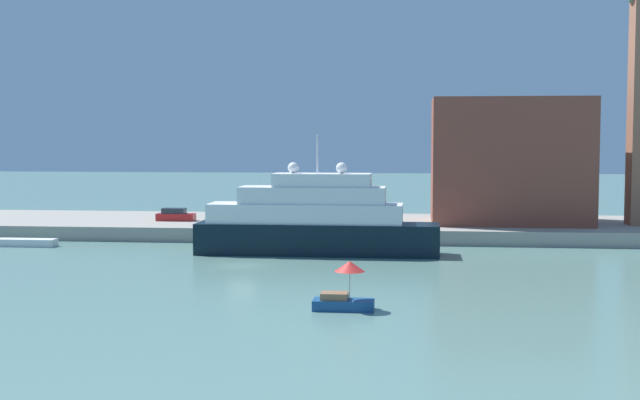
% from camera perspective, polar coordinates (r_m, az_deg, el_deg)
% --- Properties ---
extents(ground, '(400.00, 400.00, 0.00)m').
position_cam_1_polar(ground, '(77.12, -5.18, -4.32)').
color(ground, slate).
extents(quay_dock, '(110.00, 20.38, 1.57)m').
position_cam_1_polar(quay_dock, '(102.62, -2.28, -1.75)').
color(quay_dock, gray).
rests_on(quay_dock, ground).
extents(large_yacht, '(23.41, 4.77, 11.57)m').
position_cam_1_polar(large_yacht, '(84.08, -0.39, -1.43)').
color(large_yacht, black).
rests_on(large_yacht, ground).
extents(small_motorboat, '(4.00, 1.98, 3.25)m').
position_cam_1_polar(small_motorboat, '(57.24, 1.60, -5.99)').
color(small_motorboat, navy).
rests_on(small_motorboat, ground).
extents(work_barge, '(6.28, 1.74, 0.78)m').
position_cam_1_polar(work_barge, '(95.41, -18.70, -2.66)').
color(work_barge, silver).
rests_on(work_barge, ground).
extents(harbor_building, '(17.51, 12.36, 14.13)m').
position_cam_1_polar(harbor_building, '(101.62, 12.29, 2.53)').
color(harbor_building, brown).
rests_on(harbor_building, quay_dock).
extents(parked_car, '(4.45, 1.61, 1.49)m').
position_cam_1_polar(parked_car, '(102.90, -9.45, -0.99)').
color(parked_car, '#B21E1E').
rests_on(parked_car, quay_dock).
extents(person_figure, '(0.36, 0.36, 1.72)m').
position_cam_1_polar(person_figure, '(98.30, -6.93, -1.11)').
color(person_figure, maroon).
rests_on(person_figure, quay_dock).
extents(mooring_bollard, '(0.38, 0.38, 0.70)m').
position_cam_1_polar(mooring_bollard, '(93.60, -4.21, -1.63)').
color(mooring_bollard, black).
rests_on(mooring_bollard, quay_dock).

